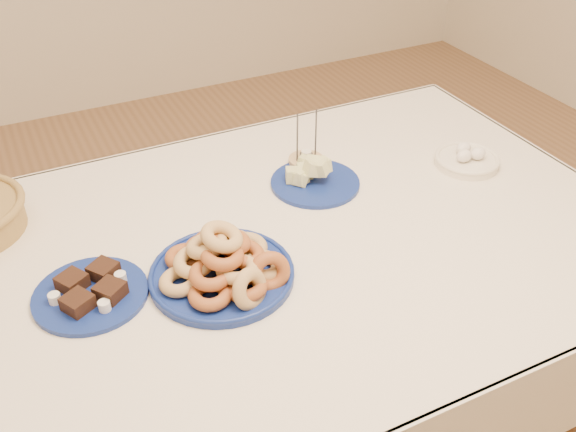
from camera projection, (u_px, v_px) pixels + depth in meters
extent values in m
cylinder|color=brown|center=(410.00, 212.00, 2.25)|extent=(0.06, 0.06, 0.72)
cube|color=white|center=(278.00, 243.00, 1.48)|extent=(1.70, 1.10, 0.02)
cube|color=white|center=(202.00, 178.00, 1.96)|extent=(1.70, 0.01, 0.28)
cube|color=white|center=(543.00, 200.00, 1.86)|extent=(0.01, 1.10, 0.28)
cylinder|color=navy|center=(222.00, 275.00, 1.36)|extent=(0.39, 0.39, 0.02)
torus|color=navy|center=(222.00, 272.00, 1.36)|extent=(0.40, 0.40, 0.01)
torus|color=#B1844A|center=(247.00, 246.00, 1.41)|extent=(0.11, 0.11, 0.04)
torus|color=brown|center=(213.00, 241.00, 1.42)|extent=(0.09, 0.09, 0.03)
torus|color=brown|center=(186.00, 257.00, 1.38)|extent=(0.11, 0.11, 0.03)
torus|color=#B1844A|center=(180.00, 281.00, 1.31)|extent=(0.12, 0.12, 0.04)
torus|color=brown|center=(210.00, 295.00, 1.28)|extent=(0.11, 0.11, 0.03)
torus|color=brown|center=(246.00, 287.00, 1.30)|extent=(0.12, 0.12, 0.04)
torus|color=#B1844A|center=(263.00, 266.00, 1.35)|extent=(0.13, 0.13, 0.04)
torus|color=#B1844A|center=(229.00, 242.00, 1.38)|extent=(0.11, 0.11, 0.05)
torus|color=brown|center=(205.00, 247.00, 1.36)|extent=(0.09, 0.10, 0.04)
torus|color=#B1844A|center=(194.00, 262.00, 1.32)|extent=(0.13, 0.12, 0.04)
torus|color=brown|center=(211.00, 274.00, 1.29)|extent=(0.10, 0.10, 0.03)
torus|color=#B1844A|center=(238.00, 269.00, 1.30)|extent=(0.11, 0.11, 0.04)
torus|color=brown|center=(245.00, 253.00, 1.35)|extent=(0.12, 0.11, 0.05)
torus|color=brown|center=(230.00, 241.00, 1.34)|extent=(0.11, 0.10, 0.05)
torus|color=#B1844A|center=(207.00, 245.00, 1.32)|extent=(0.13, 0.13, 0.05)
torus|color=brown|center=(222.00, 255.00, 1.30)|extent=(0.12, 0.12, 0.04)
torus|color=#B1844A|center=(222.00, 237.00, 1.31)|extent=(0.13, 0.12, 0.05)
torus|color=#B1844A|center=(250.00, 289.00, 1.27)|extent=(0.10, 0.09, 0.09)
torus|color=brown|center=(269.00, 272.00, 1.32)|extent=(0.09, 0.07, 0.09)
cylinder|color=navy|center=(315.00, 183.00, 1.67)|extent=(0.30, 0.30, 0.01)
cube|color=#CBD184|center=(302.00, 178.00, 1.64)|extent=(0.06, 0.05, 0.05)
cube|color=#CBD184|center=(305.00, 171.00, 1.67)|extent=(0.05, 0.05, 0.04)
cube|color=#CBD184|center=(317.00, 166.00, 1.64)|extent=(0.04, 0.04, 0.04)
cube|color=#CBD184|center=(305.00, 163.00, 1.70)|extent=(0.06, 0.05, 0.05)
cube|color=#CBD184|center=(312.00, 164.00, 1.70)|extent=(0.05, 0.05, 0.04)
cube|color=#CBD184|center=(321.00, 168.00, 1.63)|extent=(0.06, 0.05, 0.05)
cube|color=#CBD184|center=(312.00, 166.00, 1.64)|extent=(0.06, 0.05, 0.05)
cube|color=#CBD184|center=(322.00, 166.00, 1.64)|extent=(0.04, 0.04, 0.04)
cube|color=#CBD184|center=(312.00, 168.00, 1.63)|extent=(0.04, 0.04, 0.05)
cube|color=#CBD184|center=(300.00, 177.00, 1.64)|extent=(0.05, 0.05, 0.04)
cube|color=#CBD184|center=(309.00, 167.00, 1.68)|extent=(0.04, 0.04, 0.04)
cube|color=#CBD184|center=(293.00, 175.00, 1.65)|extent=(0.05, 0.05, 0.04)
cylinder|color=navy|center=(91.00, 295.00, 1.32)|extent=(0.29, 0.29, 0.01)
cube|color=black|center=(78.00, 303.00, 1.27)|extent=(0.07, 0.07, 0.03)
cube|color=black|center=(110.00, 290.00, 1.30)|extent=(0.07, 0.07, 0.03)
cube|color=black|center=(72.00, 282.00, 1.32)|extent=(0.07, 0.07, 0.03)
cube|color=black|center=(103.00, 270.00, 1.35)|extent=(0.07, 0.07, 0.03)
cylinder|color=white|center=(55.00, 298.00, 1.28)|extent=(0.03, 0.03, 0.02)
cylinder|color=white|center=(104.00, 306.00, 1.27)|extent=(0.03, 0.03, 0.02)
cylinder|color=white|center=(121.00, 277.00, 1.34)|extent=(0.03, 0.03, 0.02)
cylinder|color=tan|center=(306.00, 162.00, 1.74)|extent=(0.10, 0.10, 0.02)
cylinder|color=#434348|center=(306.00, 156.00, 1.73)|extent=(0.04, 0.04, 0.01)
cylinder|color=white|center=(306.00, 152.00, 1.73)|extent=(0.03, 0.03, 0.01)
cylinder|color=#434348|center=(297.00, 138.00, 1.69)|extent=(0.00, 0.00, 0.14)
cylinder|color=#434348|center=(316.00, 133.00, 1.71)|extent=(0.00, 0.00, 0.14)
cylinder|color=white|center=(467.00, 162.00, 1.74)|extent=(0.18, 0.18, 0.02)
torus|color=white|center=(467.00, 158.00, 1.74)|extent=(0.19, 0.19, 0.01)
ellipsoid|color=white|center=(464.00, 156.00, 1.71)|extent=(0.05, 0.04, 0.03)
ellipsoid|color=white|center=(478.00, 153.00, 1.72)|extent=(0.05, 0.04, 0.03)
ellipsoid|color=white|center=(464.00, 148.00, 1.75)|extent=(0.05, 0.04, 0.03)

